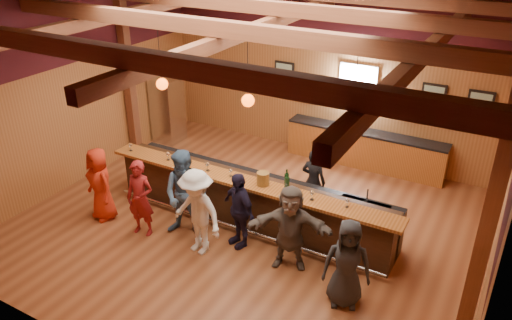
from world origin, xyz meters
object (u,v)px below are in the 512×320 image
Objects in this scene: customer_white at (197,212)px; ice_bucket at (263,179)px; bar_counter at (253,199)px; bartender at (313,181)px; stainless_fridge at (168,110)px; customer_redvest at (140,198)px; customer_brown at (290,227)px; customer_dark at (347,264)px; customer_orange at (100,184)px; back_bar_cabinet at (364,149)px; customer_navy at (239,210)px; bottle_a at (287,181)px; customer_denim at (186,194)px.

customer_white is 6.60× the size of ice_bucket.
bartender reaches higher than bar_counter.
customer_redvest is (2.41, -3.90, -0.11)m from stainless_fridge.
stainless_fridge reaches higher than customer_brown.
ice_bucket is at bearing 132.57° from customer_dark.
customer_orange is at bearing 160.07° from customer_dark.
customer_redvest is 3.56m from bartender.
customer_navy is (-1.02, -4.40, 0.30)m from back_bar_cabinet.
stainless_fridge is at bearing 152.07° from bottle_a.
customer_navy is at bearing -134.92° from bottle_a.
customer_navy is 5.93× the size of ice_bucket.
customer_brown is 6.26× the size of ice_bucket.
ice_bucket is (-0.80, -3.86, 0.76)m from back_bar_cabinet.
customer_navy is 0.75m from ice_bucket.
customer_denim reaches higher than stainless_fridge.
customer_denim reaches higher than customer_dark.
bartender is (1.30, 2.35, -0.13)m from customer_white.
customer_navy is 2.40m from customer_dark.
bottle_a reaches higher than bartender.
bar_counter is at bearing 123.74° from customer_brown.
customer_orange is 0.87× the size of customer_denim.
bar_counter is at bearing 36.12° from customer_denim.
customer_white reaches higher than back_bar_cabinet.
customer_white is (3.73, -3.85, -0.04)m from stainless_fridge.
bar_counter is 4.01× the size of customer_dark.
customer_white reaches higher than customer_orange.
customer_brown is 1.29m from customer_dark.
customer_brown is (1.68, 0.46, -0.04)m from customer_white.
customer_redvest is (-2.89, -5.02, 0.32)m from back_bar_cabinet.
customer_brown is (4.11, 0.46, 0.02)m from customer_orange.
customer_redvest is 2.43m from ice_bucket.
customer_white reaches higher than bottle_a.
customer_brown is at bearing 19.59° from customer_navy.
stainless_fridge is 5.36m from customer_white.
customer_brown is (2.19, 0.10, -0.09)m from customer_denim.
customer_orange reaches higher than ice_bucket.
customer_denim is at bearing -114.31° from back_bar_cabinet.
customer_redvest is (1.11, -0.04, 0.00)m from customer_orange.
customer_navy reaches higher than ice_bucket.
ice_bucket is (4.50, -2.74, 0.34)m from stainless_fridge.
customer_orange reaches higher than bartender.
customer_navy is at bearing -78.88° from bar_counter.
customer_white is at bearing 160.23° from customer_dark.
customer_dark is at bearing 125.42° from bartender.
stainless_fridge reaches higher than customer_redvest.
customer_denim is at bearing 155.81° from customer_white.
customer_redvest is 3.04m from customer_brown.
stainless_fridge is 0.99× the size of customer_denim.
customer_orange reaches higher than customer_dark.
bartender is (-0.37, 1.89, -0.08)m from customer_brown.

